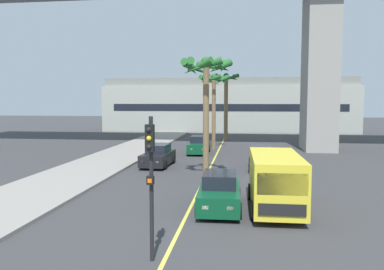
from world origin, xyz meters
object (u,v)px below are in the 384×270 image
object	(u,v)px
car_queue_front	(199,145)
car_queue_third	(220,192)
traffic_light_median_near	(151,169)
car_queue_second	(262,159)
palm_tree_near_median	(214,89)
palm_tree_far_median	(226,89)
delivery_van	(275,180)
car_queue_fourth	(158,156)
palm_tree_mid_median	(206,78)

from	to	relation	value
car_queue_front	car_queue_third	bearing A→B (deg)	-80.56
traffic_light_median_near	car_queue_front	bearing A→B (deg)	93.10
car_queue_second	car_queue_front	bearing A→B (deg)	125.79
traffic_light_median_near	palm_tree_near_median	xyz separation A→B (m)	(-0.19, 26.05, 3.08)
traffic_light_median_near	palm_tree_far_median	xyz separation A→B (m)	(0.67, 33.64, 3.22)
car_queue_front	delivery_van	xyz separation A→B (m)	(5.21, -16.96, 0.57)
car_queue_fourth	palm_tree_near_median	xyz separation A→B (m)	(3.18, 10.08, 5.08)
car_queue_second	car_queue_fourth	distance (m)	7.31
car_queue_front	palm_tree_mid_median	world-z (taller)	palm_tree_mid_median
car_queue_front	traffic_light_median_near	size ratio (longest dim) A/B	0.98
car_queue_second	palm_tree_far_median	size ratio (longest dim) A/B	0.53
car_queue_front	delivery_van	bearing A→B (deg)	-72.94
palm_tree_mid_median	palm_tree_far_median	bearing A→B (deg)	89.51
palm_tree_far_median	palm_tree_near_median	bearing A→B (deg)	-96.45
car_queue_fourth	delivery_van	distance (m)	12.50
palm_tree_near_median	palm_tree_mid_median	world-z (taller)	palm_tree_near_median
car_queue_third	car_queue_fourth	distance (m)	11.44
car_queue_second	car_queue_fourth	size ratio (longest dim) A/B	0.99
traffic_light_median_near	car_queue_second	bearing A→B (deg)	75.93
traffic_light_median_near	palm_tree_mid_median	size ratio (longest dim) A/B	0.59
car_queue_fourth	palm_tree_far_median	xyz separation A→B (m)	(4.04, 17.67, 5.21)
palm_tree_near_median	palm_tree_far_median	distance (m)	7.64
palm_tree_far_median	palm_tree_mid_median	bearing A→B (deg)	-90.49
car_queue_second	traffic_light_median_near	size ratio (longest dim) A/B	0.98
palm_tree_mid_median	traffic_light_median_near	bearing A→B (deg)	-92.39
palm_tree_mid_median	car_queue_front	bearing A→B (deg)	98.53
car_queue_fourth	delivery_van	size ratio (longest dim) A/B	0.79
car_queue_second	car_queue_third	distance (m)	10.25
delivery_van	car_queue_third	bearing A→B (deg)	-175.30
car_queue_fourth	traffic_light_median_near	distance (m)	16.45
traffic_light_median_near	palm_tree_near_median	bearing A→B (deg)	90.42
car_queue_second	delivery_van	bearing A→B (deg)	-89.76
delivery_van	palm_tree_mid_median	bearing A→B (deg)	122.20
car_queue_third	delivery_van	distance (m)	2.43
delivery_van	palm_tree_far_median	size ratio (longest dim) A/B	0.68
car_queue_third	delivery_van	bearing A→B (deg)	4.70
car_queue_fourth	delivery_van	xyz separation A→B (m)	(7.35, -10.10, 0.57)
car_queue_third	palm_tree_mid_median	xyz separation A→B (m)	(-1.14, 5.74, 5.23)
palm_tree_far_median	car_queue_third	bearing A→B (deg)	-88.05
palm_tree_far_median	delivery_van	bearing A→B (deg)	-83.21
traffic_light_median_near	palm_tree_near_median	world-z (taller)	palm_tree_near_median
palm_tree_near_median	palm_tree_mid_median	distance (m)	14.65
car_queue_second	palm_tree_mid_median	distance (m)	7.57
car_queue_third	palm_tree_mid_median	bearing A→B (deg)	101.24
car_queue_fourth	traffic_light_median_near	xyz separation A→B (m)	(3.38, -15.98, 1.99)
car_queue_third	delivery_van	size ratio (longest dim) A/B	0.79
traffic_light_median_near	car_queue_third	bearing A→B (deg)	74.11
traffic_light_median_near	palm_tree_near_median	size ratio (longest dim) A/B	0.58
car_queue_front	palm_tree_far_median	bearing A→B (deg)	80.02
car_queue_third	palm_tree_far_median	distance (m)	28.46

